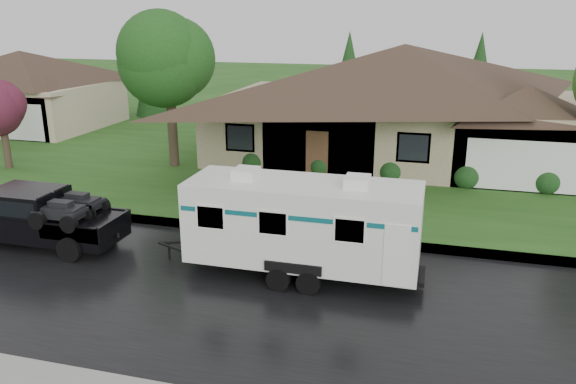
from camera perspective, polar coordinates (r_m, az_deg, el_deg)
name	(u,v)px	position (r m, az deg, el deg)	size (l,w,h in m)	color
ground	(293,266)	(16.71, 0.49, -7.55)	(140.00, 140.00, 0.00)	#224F18
road	(274,297)	(14.99, -1.47, -10.66)	(140.00, 8.00, 0.01)	black
curb	(310,236)	(18.69, 2.24, -4.51)	(140.00, 0.50, 0.15)	gray
lawn	(363,151)	(30.71, 7.58, 4.19)	(140.00, 26.00, 0.15)	#224F18
house_main	(408,89)	(28.74, 12.14, 10.18)	(19.44, 10.80, 6.90)	gray
house_far	(25,83)	(40.02, -25.19, 10.02)	(10.80, 8.64, 5.80)	#C3B091
tree_left_green	(168,62)	(26.89, -12.06, 12.78)	(4.25, 4.25, 7.03)	#382B1E
tree_red	(0,108)	(29.27, -27.20, 7.62)	(2.50, 2.50, 4.13)	#382B1E
shrub_row	(391,170)	(24.87, 10.41, 2.25)	(13.60, 1.00, 1.00)	#143814
pickup_truck	(35,215)	(19.66, -24.29, -2.17)	(5.49, 2.09, 1.83)	black
travel_trailer	(303,222)	(15.56, 1.54, -3.07)	(6.77, 2.38, 3.04)	white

